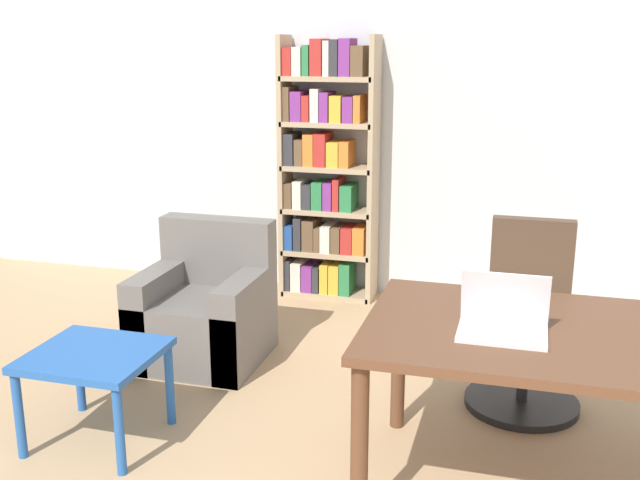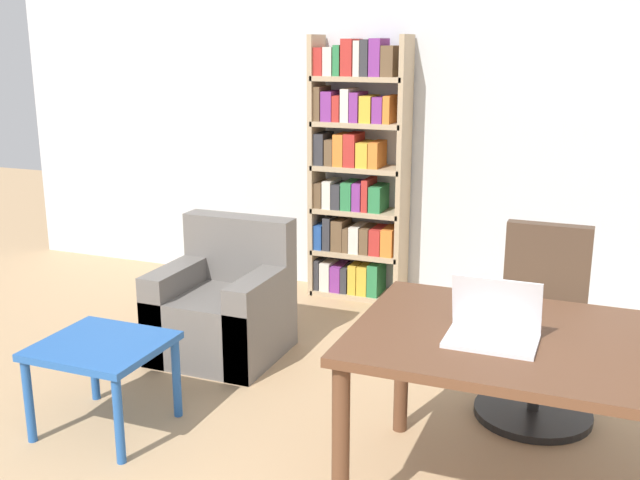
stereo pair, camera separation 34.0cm
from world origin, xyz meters
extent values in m
cube|color=silver|center=(0.00, 4.53, 1.35)|extent=(8.00, 0.06, 2.70)
cube|color=brown|center=(0.66, 2.05, 0.74)|extent=(1.50, 0.98, 0.04)
cylinder|color=brown|center=(-0.03, 1.62, 0.36)|extent=(0.07, 0.07, 0.72)
cylinder|color=brown|center=(-0.03, 2.48, 0.36)|extent=(0.07, 0.07, 0.72)
cube|color=silver|center=(0.47, 1.92, 0.77)|extent=(0.35, 0.23, 0.02)
cube|color=silver|center=(0.47, 2.01, 0.89)|extent=(0.35, 0.07, 0.23)
cube|color=white|center=(0.47, 2.02, 0.89)|extent=(0.31, 0.06, 0.20)
cylinder|color=black|center=(0.57, 2.87, 0.02)|extent=(0.60, 0.60, 0.04)
cylinder|color=#262626|center=(0.57, 2.87, 0.21)|extent=(0.06, 0.06, 0.33)
cube|color=#4C3828|center=(0.57, 2.87, 0.42)|extent=(0.45, 0.45, 0.10)
cube|color=#4C3828|center=(0.57, 3.05, 0.73)|extent=(0.43, 0.08, 0.51)
cube|color=#2356A3|center=(-1.40, 1.95, 0.44)|extent=(0.59, 0.55, 0.04)
cylinder|color=#2356A3|center=(-1.66, 1.70, 0.21)|extent=(0.04, 0.04, 0.43)
cylinder|color=#2356A3|center=(-1.14, 1.70, 0.21)|extent=(0.04, 0.04, 0.43)
cylinder|color=#2356A3|center=(-1.66, 2.19, 0.21)|extent=(0.04, 0.04, 0.43)
cylinder|color=#2356A3|center=(-1.14, 2.19, 0.21)|extent=(0.04, 0.04, 0.43)
cube|color=#66605B|center=(-1.31, 2.96, 0.20)|extent=(0.72, 0.69, 0.41)
cube|color=#66605B|center=(-1.31, 3.23, 0.62)|extent=(0.72, 0.16, 0.42)
cube|color=#66605B|center=(-1.59, 2.96, 0.28)|extent=(0.16, 0.69, 0.56)
cube|color=#66605B|center=(-1.03, 2.96, 0.28)|extent=(0.16, 0.69, 0.56)
cube|color=tan|center=(-1.24, 4.34, 0.97)|extent=(0.04, 0.28, 1.93)
cube|color=tan|center=(-0.56, 4.34, 0.97)|extent=(0.04, 0.28, 1.93)
cube|color=tan|center=(-0.90, 4.34, 0.02)|extent=(0.67, 0.28, 0.04)
cube|color=#333338|center=(-1.20, 4.34, 0.15)|extent=(0.04, 0.24, 0.23)
cube|color=silver|center=(-1.13, 4.34, 0.15)|extent=(0.08, 0.24, 0.22)
cube|color=#7F338C|center=(-1.04, 4.34, 0.14)|extent=(0.08, 0.24, 0.20)
cube|color=#333338|center=(-0.97, 4.34, 0.13)|extent=(0.05, 0.24, 0.19)
cube|color=gold|center=(-0.91, 4.34, 0.15)|extent=(0.06, 0.24, 0.22)
cube|color=gold|center=(-0.83, 4.34, 0.15)|extent=(0.08, 0.24, 0.22)
cube|color=#2D7F47|center=(-0.75, 4.34, 0.16)|extent=(0.08, 0.24, 0.24)
cube|color=tan|center=(-0.90, 4.34, 0.34)|extent=(0.67, 0.28, 0.04)
cube|color=#234C99|center=(-1.19, 4.34, 0.45)|extent=(0.06, 0.24, 0.19)
cube|color=#333338|center=(-1.12, 4.34, 0.48)|extent=(0.06, 0.24, 0.25)
cube|color=brown|center=(-1.03, 4.34, 0.47)|extent=(0.09, 0.24, 0.23)
cube|color=brown|center=(-0.96, 4.34, 0.45)|extent=(0.04, 0.24, 0.18)
cube|color=silver|center=(-0.90, 4.34, 0.46)|extent=(0.08, 0.24, 0.20)
cube|color=brown|center=(-0.82, 4.34, 0.45)|extent=(0.07, 0.24, 0.19)
cube|color=#B72D28|center=(-0.74, 4.34, 0.45)|extent=(0.08, 0.24, 0.19)
cube|color=orange|center=(-0.65, 4.34, 0.46)|extent=(0.09, 0.24, 0.20)
cube|color=tan|center=(-0.90, 4.34, 0.66)|extent=(0.67, 0.28, 0.04)
cube|color=brown|center=(-1.19, 4.34, 0.77)|extent=(0.06, 0.24, 0.19)
cube|color=silver|center=(-1.12, 4.34, 0.78)|extent=(0.07, 0.24, 0.20)
cube|color=#333338|center=(-1.04, 4.34, 0.77)|extent=(0.07, 0.24, 0.18)
cube|color=#2D7F47|center=(-0.96, 4.34, 0.78)|extent=(0.08, 0.24, 0.20)
cube|color=#7F338C|center=(-0.88, 4.34, 0.78)|extent=(0.06, 0.24, 0.20)
cube|color=#B72D28|center=(-0.82, 4.34, 0.80)|extent=(0.05, 0.24, 0.23)
cube|color=#2D7F47|center=(-0.74, 4.34, 0.77)|extent=(0.09, 0.24, 0.19)
cube|color=tan|center=(-0.90, 4.34, 0.98)|extent=(0.67, 0.28, 0.04)
cube|color=#333338|center=(-1.18, 4.34, 1.12)|extent=(0.08, 0.24, 0.23)
cube|color=brown|center=(-1.10, 4.34, 1.10)|extent=(0.06, 0.24, 0.19)
cube|color=orange|center=(-1.03, 4.34, 1.12)|extent=(0.08, 0.24, 0.23)
cube|color=#B72D28|center=(-0.94, 4.34, 1.12)|extent=(0.09, 0.24, 0.24)
cube|color=gold|center=(-0.85, 4.34, 1.09)|extent=(0.09, 0.24, 0.18)
cube|color=orange|center=(-0.76, 4.34, 1.09)|extent=(0.07, 0.24, 0.19)
cube|color=tan|center=(-0.90, 4.34, 1.31)|extent=(0.67, 0.28, 0.04)
cube|color=brown|center=(-1.19, 4.34, 1.45)|extent=(0.05, 0.24, 0.25)
cube|color=#7F338C|center=(-1.12, 4.34, 1.43)|extent=(0.08, 0.24, 0.21)
cube|color=#B72D28|center=(-1.05, 4.34, 1.42)|extent=(0.05, 0.24, 0.19)
cube|color=silver|center=(-0.98, 4.34, 1.44)|extent=(0.06, 0.24, 0.23)
cube|color=#7F338C|center=(-0.91, 4.34, 1.43)|extent=(0.06, 0.24, 0.21)
cube|color=gold|center=(-0.83, 4.34, 1.42)|extent=(0.09, 0.24, 0.19)
cube|color=#7F338C|center=(-0.74, 4.34, 1.41)|extent=(0.07, 0.24, 0.18)
cube|color=orange|center=(-0.67, 4.34, 1.42)|extent=(0.05, 0.24, 0.19)
cube|color=tan|center=(-0.90, 4.34, 1.63)|extent=(0.67, 0.28, 0.04)
cube|color=#B72D28|center=(-1.18, 4.34, 1.74)|extent=(0.07, 0.24, 0.20)
cube|color=silver|center=(-1.11, 4.34, 1.74)|extent=(0.07, 0.24, 0.20)
cube|color=#2D7F47|center=(-1.04, 4.34, 1.75)|extent=(0.05, 0.24, 0.21)
cube|color=#B72D28|center=(-0.97, 4.34, 1.77)|extent=(0.08, 0.24, 0.26)
cube|color=silver|center=(-0.89, 4.34, 1.77)|extent=(0.05, 0.24, 0.24)
cube|color=#333338|center=(-0.84, 4.34, 1.77)|extent=(0.06, 0.24, 0.25)
cube|color=#7F338C|center=(-0.76, 4.34, 1.77)|extent=(0.08, 0.24, 0.26)
cube|color=brown|center=(-0.67, 4.34, 1.75)|extent=(0.09, 0.24, 0.21)
camera|label=1|loc=(0.53, -0.92, 1.88)|focal=42.00mm
camera|label=2|loc=(0.85, -0.81, 1.88)|focal=42.00mm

